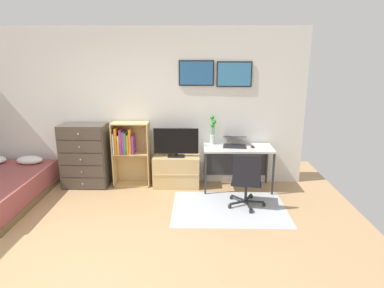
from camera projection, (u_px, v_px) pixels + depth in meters
The scene contains 12 objects.
ground_plane at pixel (89, 259), 3.67m from camera, with size 7.20×7.20×0.00m, color tan.
wall_back_with_posters at pixel (129, 107), 5.66m from camera, with size 6.12×0.09×2.70m.
area_rug at pixel (229, 208), 4.88m from camera, with size 1.70×1.20×0.01m, color #B2B7BC.
dresser at pixel (85, 156), 5.62m from camera, with size 0.78×0.46×1.10m.
bookshelf at pixel (128, 149), 5.64m from camera, with size 0.63×0.30×1.12m.
tv_stand at pixel (177, 171), 5.67m from camera, with size 0.80×0.41×0.55m.
television at pixel (176, 143), 5.52m from camera, with size 0.76×0.16×0.50m.
desk at pixel (237, 154), 5.55m from camera, with size 1.16×0.58×0.74m.
office_chair at pixel (246, 179), 4.80m from camera, with size 0.58×0.58×0.86m.
laptop at pixel (235, 142), 5.53m from camera, with size 0.43×0.46×0.17m.
computer_mouse at pixel (253, 147), 5.42m from camera, with size 0.06×0.10×0.03m, color #262628.
bamboo_vase at pixel (213, 132), 5.59m from camera, with size 0.10×0.10×0.50m.
Camera 1 is at (1.23, -3.18, 2.21)m, focal length 30.40 mm.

